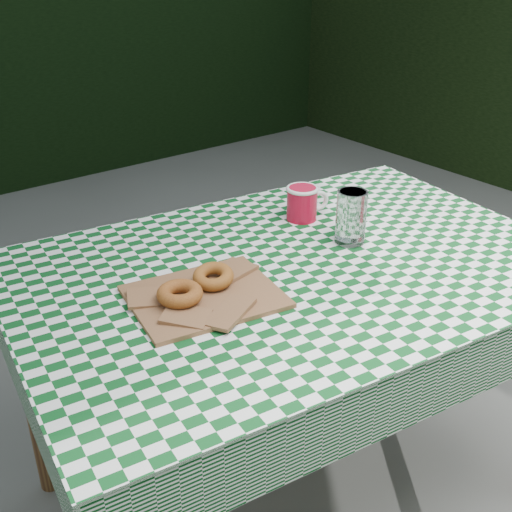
{
  "coord_description": "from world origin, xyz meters",
  "views": [
    {
      "loc": [
        -0.75,
        -1.05,
        1.46
      ],
      "look_at": [
        0.06,
        -0.02,
        0.79
      ],
      "focal_mm": 44.17,
      "sensor_mm": 36.0,
      "label": 1
    }
  ],
  "objects_px": {
    "paper_bag": "(205,295)",
    "coffee_mug": "(302,203)",
    "table": "(291,389)",
    "drinking_glass": "(351,217)"
  },
  "relations": [
    {
      "from": "table",
      "to": "paper_bag",
      "type": "distance_m",
      "value": 0.47
    },
    {
      "from": "paper_bag",
      "to": "coffee_mug",
      "type": "height_order",
      "value": "coffee_mug"
    },
    {
      "from": "coffee_mug",
      "to": "drinking_glass",
      "type": "bearing_deg",
      "value": -74.7
    },
    {
      "from": "coffee_mug",
      "to": "drinking_glass",
      "type": "xyz_separation_m",
      "value": [
        -0.0,
        -0.19,
        0.02
      ]
    },
    {
      "from": "table",
      "to": "drinking_glass",
      "type": "xyz_separation_m",
      "value": [
        0.19,
        0.0,
        0.45
      ]
    },
    {
      "from": "coffee_mug",
      "to": "drinking_glass",
      "type": "distance_m",
      "value": 0.19
    },
    {
      "from": "coffee_mug",
      "to": "paper_bag",
      "type": "bearing_deg",
      "value": -141.27
    },
    {
      "from": "paper_bag",
      "to": "drinking_glass",
      "type": "bearing_deg",
      "value": 0.88
    },
    {
      "from": "table",
      "to": "coffee_mug",
      "type": "height_order",
      "value": "coffee_mug"
    },
    {
      "from": "table",
      "to": "coffee_mug",
      "type": "bearing_deg",
      "value": 52.74
    }
  ]
}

